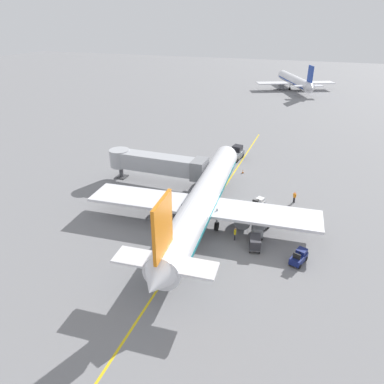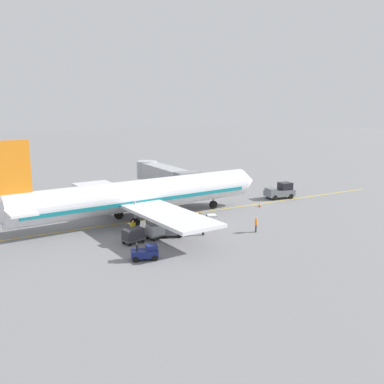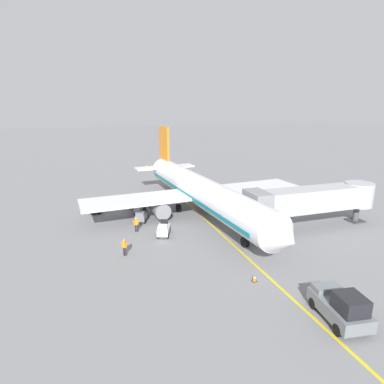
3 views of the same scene
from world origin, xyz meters
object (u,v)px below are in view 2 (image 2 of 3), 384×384
(parked_airliner, at_px, (139,196))
(baggage_tug_spare, at_px, (172,230))
(jet_bridge, at_px, (165,175))
(baggage_cart_front, at_px, (157,230))
(ground_crew_wing_walker, at_px, (203,227))
(baggage_tug_trailing, at_px, (207,221))
(ground_crew_marshaller, at_px, (256,224))
(baggage_cart_second_in_train, at_px, (133,234))
(safety_cone_nose_left, at_px, (260,205))
(ground_crew_loader, at_px, (133,227))
(pushback_tractor, at_px, (280,191))
(baggage_tug_lead, at_px, (146,252))

(parked_airliner, distance_m, baggage_tug_spare, 8.19)
(jet_bridge, xyz_separation_m, baggage_cart_front, (18.41, -10.09, -2.51))
(baggage_cart_front, distance_m, ground_crew_wing_walker, 5.19)
(baggage_tug_trailing, bearing_deg, ground_crew_marshaller, 37.94)
(baggage_cart_second_in_train, height_order, safety_cone_nose_left, baggage_cart_second_in_train)
(baggage_cart_front, xyz_separation_m, safety_cone_nose_left, (-6.09, 18.89, -0.66))
(ground_crew_loader, bearing_deg, ground_crew_wing_walker, 60.55)
(baggage_tug_spare, xyz_separation_m, ground_crew_marshaller, (3.20, 9.04, 0.24))
(pushback_tractor, xyz_separation_m, ground_crew_marshaller, (12.39, -14.41, -0.15))
(baggage_tug_trailing, distance_m, baggage_cart_front, 7.22)
(baggage_cart_second_in_train, height_order, ground_crew_loader, ground_crew_loader)
(ground_crew_wing_walker, bearing_deg, baggage_cart_front, -105.39)
(ground_crew_marshaller, bearing_deg, safety_cone_nose_left, 139.41)
(baggage_tug_lead, bearing_deg, baggage_tug_trailing, 121.54)
(ground_crew_loader, distance_m, safety_cone_nose_left, 20.96)
(baggage_cart_front, xyz_separation_m, ground_crew_wing_walker, (1.38, 5.00, 0.00))
(parked_airliner, relative_size, baggage_cart_front, 12.53)
(parked_airliner, bearing_deg, jet_bridge, 140.57)
(baggage_tug_spare, relative_size, baggage_cart_front, 0.93)
(parked_airliner, relative_size, ground_crew_loader, 22.10)
(jet_bridge, xyz_separation_m, baggage_tug_spare, (18.60, -8.37, -2.75))
(baggage_tug_lead, bearing_deg, jet_bridge, 149.90)
(ground_crew_marshaller, relative_size, safety_cone_nose_left, 2.86)
(ground_crew_loader, bearing_deg, baggage_cart_second_in_train, -21.89)
(jet_bridge, distance_m, safety_cone_nose_left, 15.46)
(baggage_cart_front, relative_size, baggage_cart_second_in_train, 1.00)
(jet_bridge, distance_m, baggage_tug_trailing, 17.59)
(pushback_tractor, distance_m, ground_crew_loader, 27.70)
(pushback_tractor, bearing_deg, ground_crew_loader, -76.29)
(baggage_tug_trailing, distance_m, ground_crew_marshaller, 5.95)
(parked_airliner, xyz_separation_m, ground_crew_wing_walker, (8.97, 3.80, -2.23))
(jet_bridge, xyz_separation_m, ground_crew_marshaller, (21.80, 0.67, -2.51))
(baggage_tug_spare, height_order, baggage_cart_second_in_train, baggage_tug_spare)
(parked_airliner, bearing_deg, baggage_tug_trailing, 43.14)
(baggage_cart_second_in_train, xyz_separation_m, safety_cone_nose_left, (-6.32, 21.69, -0.66))
(parked_airliner, relative_size, ground_crew_wing_walker, 22.10)
(baggage_tug_trailing, relative_size, baggage_cart_front, 0.93)
(pushback_tractor, distance_m, ground_crew_marshaller, 19.01)
(parked_airliner, bearing_deg, baggage_cart_second_in_train, -27.09)
(baggage_cart_front, bearing_deg, jet_bridge, 151.27)
(baggage_tug_lead, relative_size, safety_cone_nose_left, 4.67)
(baggage_cart_second_in_train, relative_size, safety_cone_nose_left, 5.05)
(baggage_tug_spare, relative_size, baggage_cart_second_in_train, 0.93)
(parked_airliner, height_order, ground_crew_wing_walker, parked_airliner)
(baggage_cart_front, bearing_deg, baggage_tug_trailing, 100.35)
(ground_crew_wing_walker, bearing_deg, baggage_tug_spare, -109.86)
(baggage_tug_lead, height_order, ground_crew_marshaller, ground_crew_marshaller)
(pushback_tractor, xyz_separation_m, baggage_cart_front, (8.99, -25.17, -0.15))
(parked_airliner, xyz_separation_m, baggage_cart_second_in_train, (7.82, -4.00, -2.24))
(pushback_tractor, xyz_separation_m, baggage_cart_second_in_train, (9.21, -27.98, -0.15))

